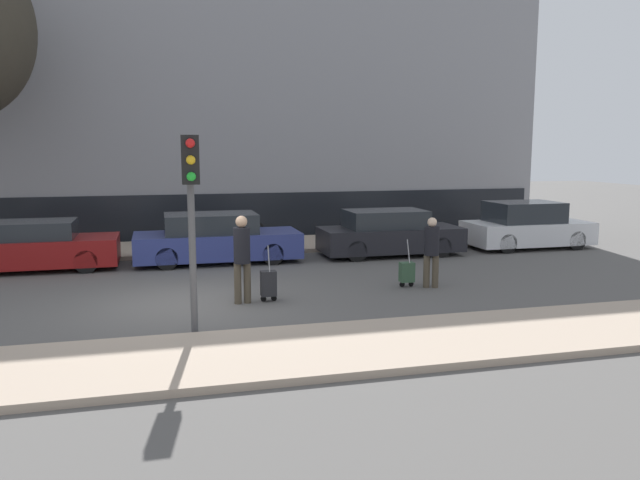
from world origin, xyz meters
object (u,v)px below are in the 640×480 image
Objects in this scene: parked_car_3 at (526,227)px; trolley_left at (268,283)px; trolley_right at (407,272)px; pedestrian_right at (432,248)px; pedestrian_left at (242,254)px; traffic_light at (191,194)px; parked_car_2 at (389,234)px; parked_car_0 at (36,247)px; parked_car_1 at (216,239)px; parked_bicycle at (238,232)px.

parked_car_3 is 10.52m from trolley_left.
pedestrian_right is at bearing -21.55° from trolley_right.
pedestrian_left is 2.75m from traffic_light.
trolley_left is (-4.50, -4.71, -0.26)m from parked_car_2.
parked_car_0 is 0.97× the size of parked_car_2.
traffic_light is (-5.50, -2.48, 1.52)m from pedestrian_right.
parked_car_1 is 3.85× the size of trolley_left.
pedestrian_right is at bearing -98.37° from parked_car_2.
traffic_light is at bearing -101.73° from parked_bicycle.
parked_car_3 reaches higher than parked_car_0.
pedestrian_right reaches higher than parked_car_0.
pedestrian_left is 7.46m from parked_bicycle.
parked_car_3 is (14.61, 0.02, 0.07)m from parked_car_0.
parked_car_2 is 4.80m from parked_car_3.
pedestrian_right is 1.46× the size of trolley_right.
traffic_light is (-6.15, -6.84, 1.80)m from parked_car_2.
parked_car_0 is at bearing 178.84° from parked_car_2.
parked_car_3 reaches higher than parked_car_1.
parked_car_3 is at bearing 36.38° from trolley_right.
pedestrian_left is at bearing -136.78° from parked_car_2.
parked_car_1 is at bearing 156.49° from pedestrian_right.
trolley_left reaches higher than parked_bicycle.
pedestrian_left is 1.12× the size of pedestrian_right.
parked_car_1 reaches higher than parked_car_2.
parked_car_1 is 1.09× the size of parked_car_2.
trolley_left is 0.67× the size of parked_bicycle.
pedestrian_left is (4.77, -4.94, 0.43)m from parked_car_0.
parked_car_2 is 4.33m from trolley_right.
parked_car_3 is at bearing 2.60° from parked_car_2.
pedestrian_right reaches higher than trolley_left.
traffic_light is (-1.02, -6.98, 1.79)m from parked_car_1.
parked_car_3 is at bearing -15.14° from parked_bicycle.
parked_car_1 is 2.81× the size of pedestrian_right.
parked_car_1 is at bearing 81.69° from traffic_light.
parked_car_0 is 3.43× the size of trolley_left.
trolley_left is (-9.29, -4.93, -0.30)m from parked_car_3.
traffic_light is 9.88m from parked_bicycle.
parked_car_0 is at bearing -49.37° from pedestrian_left.
parked_car_1 is 4.90m from trolley_left.
trolley_right is (-5.95, -4.38, -0.34)m from parked_car_3.
traffic_light is 1.92× the size of parked_bicycle.
pedestrian_left is at bearing -153.24° from parked_car_3.
parked_car_1 is at bearing -0.72° from parked_car_0.
parked_car_0 reaches higher than trolley_left.
pedestrian_left is 0.54× the size of traffic_light.
parked_bicycle is (-8.97, 2.43, -0.19)m from parked_car_3.
parked_bicycle is (0.95, 2.50, -0.16)m from parked_car_1.
parked_car_0 is 8.14m from traffic_light.
trolley_left is 0.35× the size of traffic_light.
parked_car_0 is at bearing 175.17° from pedestrian_right.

